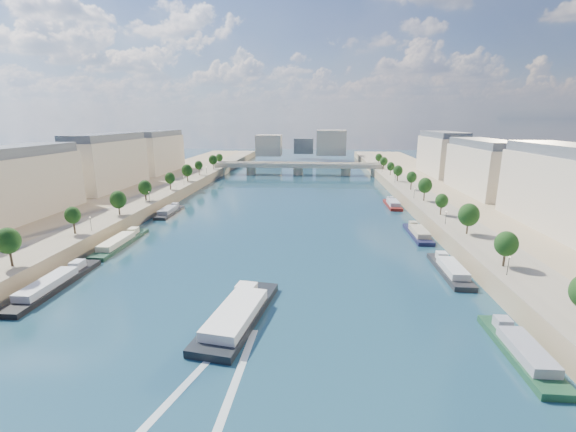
# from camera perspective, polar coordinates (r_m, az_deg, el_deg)

# --- Properties ---
(ground) EXTENTS (700.00, 700.00, 0.00)m
(ground) POSITION_cam_1_polar(r_m,az_deg,el_deg) (138.42, -1.08, -1.18)
(ground) COLOR #0B2432
(ground) RESTS_ON ground
(quay_left) EXTENTS (44.00, 520.00, 5.00)m
(quay_left) POSITION_cam_1_polar(r_m,az_deg,el_deg) (161.15, -27.50, 0.31)
(quay_left) COLOR #9E8460
(quay_left) RESTS_ON ground
(quay_right) EXTENTS (44.00, 520.00, 5.00)m
(quay_right) POSITION_cam_1_polar(r_m,az_deg,el_deg) (149.54, 27.56, -0.67)
(quay_right) COLOR #9E8460
(quay_right) RESTS_ON ground
(pave_left) EXTENTS (14.00, 520.00, 0.10)m
(pave_left) POSITION_cam_1_polar(r_m,az_deg,el_deg) (153.27, -22.83, 1.15)
(pave_left) COLOR gray
(pave_left) RESTS_ON quay_left
(pave_right) EXTENTS (14.00, 520.00, 0.10)m
(pave_right) POSITION_cam_1_polar(r_m,az_deg,el_deg) (143.65, 22.18, 0.40)
(pave_right) COLOR gray
(pave_right) RESTS_ON quay_right
(trees_left) EXTENTS (4.80, 268.80, 8.26)m
(trees_left) POSITION_cam_1_polar(r_m,az_deg,el_deg) (153.10, -22.02, 3.29)
(trees_left) COLOR #382B1E
(trees_left) RESTS_ON ground
(trees_right) EXTENTS (4.80, 268.80, 8.26)m
(trees_right) POSITION_cam_1_polar(r_m,az_deg,el_deg) (151.34, 20.53, 3.31)
(trees_right) COLOR #382B1E
(trees_right) RESTS_ON ground
(lamps_left) EXTENTS (0.36, 200.36, 4.28)m
(lamps_left) POSITION_cam_1_polar(r_m,az_deg,el_deg) (142.00, -23.11, 1.29)
(lamps_left) COLOR black
(lamps_left) RESTS_ON ground
(lamps_right) EXTENTS (0.36, 200.36, 4.28)m
(lamps_right) POSITION_cam_1_polar(r_m,az_deg,el_deg) (146.43, 20.03, 1.94)
(lamps_right) COLOR black
(lamps_right) RESTS_ON ground
(buildings_left) EXTENTS (16.00, 226.00, 23.20)m
(buildings_left) POSITION_cam_1_polar(r_m,az_deg,el_deg) (175.81, -29.63, 5.74)
(buildings_left) COLOR #BCA991
(buildings_left) RESTS_ON ground
(buildings_right) EXTENTS (16.00, 226.00, 23.20)m
(buildings_right) POSITION_cam_1_polar(r_m,az_deg,el_deg) (163.25, 30.71, 5.09)
(buildings_right) COLOR #BCA991
(buildings_right) RESTS_ON ground
(skyline) EXTENTS (79.00, 42.00, 22.00)m
(skyline) POSITION_cam_1_polar(r_m,az_deg,el_deg) (353.21, 2.79, 10.60)
(skyline) COLOR #BCA991
(skyline) RESTS_ON ground
(bridge) EXTENTS (112.00, 12.00, 8.15)m
(bridge) POSITION_cam_1_polar(r_m,az_deg,el_deg) (261.10, 1.50, 7.24)
(bridge) COLOR #C1B79E
(bridge) RESTS_ON ground
(tour_barge) EXTENTS (12.38, 28.85, 3.79)m
(tour_barge) POSITION_cam_1_polar(r_m,az_deg,el_deg) (75.18, -7.40, -14.23)
(tour_barge) COLOR black
(tour_barge) RESTS_ON ground
(wake) EXTENTS (11.74, 26.03, 0.04)m
(wake) POSITION_cam_1_polar(r_m,az_deg,el_deg) (62.10, -10.65, -22.28)
(wake) COLOR silver
(wake) RESTS_ON ground
(moored_barges_left) EXTENTS (5.00, 123.75, 3.60)m
(moored_barges_left) POSITION_cam_1_polar(r_m,az_deg,el_deg) (114.16, -26.71, -5.69)
(moored_barges_left) COLOR maroon
(moored_barges_left) RESTS_ON ground
(moored_barges_right) EXTENTS (5.00, 165.30, 3.60)m
(moored_barges_right) POSITION_cam_1_polar(r_m,az_deg,el_deg) (101.62, 23.10, -7.66)
(moored_barges_right) COLOR black
(moored_barges_right) RESTS_ON ground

